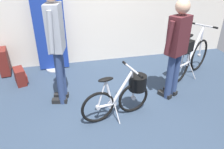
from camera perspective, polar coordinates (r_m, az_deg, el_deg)
name	(u,v)px	position (r m, az deg, el deg)	size (l,w,h in m)	color
ground_plane	(117,116)	(3.29, 1.36, -10.91)	(6.52, 6.52, 0.00)	#2D3D51
floor_banner_stand	(51,37)	(4.54, -15.71, 9.34)	(0.60, 0.36, 1.57)	#B7B7BC
folding_bike_foreground	(124,93)	(3.13, 3.26, -4.91)	(1.05, 0.53, 0.75)	black
display_bike_left	(190,56)	(4.40, 19.65, 4.59)	(1.23, 0.78, 0.98)	black
visitor_near_wall	(56,39)	(3.27, -14.45, 9.06)	(0.32, 0.52, 1.81)	navy
visitor_browsing	(177,46)	(3.48, 16.61, 7.20)	(0.48, 0.37, 1.59)	navy
rolling_suitcase	(4,61)	(4.81, -26.54, 3.10)	(0.23, 0.38, 0.83)	maroon
handbag_on_floor	(20,76)	(4.37, -22.92, -0.46)	(0.26, 0.35, 0.31)	maroon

